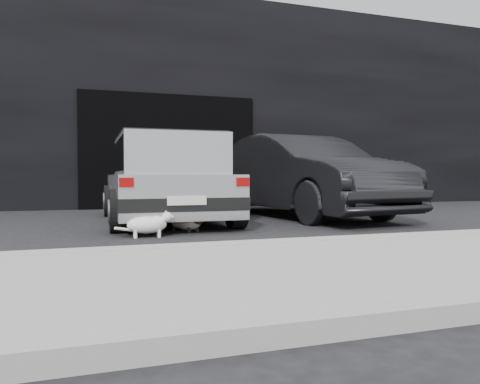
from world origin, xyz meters
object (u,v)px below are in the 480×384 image
object	(u,v)px
second_car	(302,176)
cat_white	(150,224)
silver_hatchback	(165,175)
cat_siamese	(188,222)

from	to	relation	value
second_car	cat_white	size ratio (longest dim) A/B	6.35
silver_hatchback	cat_siamese	size ratio (longest dim) A/B	5.06
silver_hatchback	cat_siamese	xyz separation A→B (m)	(0.07, -1.33, -0.62)
silver_hatchback	cat_white	bearing A→B (deg)	-104.43
silver_hatchback	second_car	size ratio (longest dim) A/B	0.83
cat_siamese	cat_white	xyz separation A→B (m)	(-0.56, -0.44, 0.03)
silver_hatchback	cat_white	distance (m)	1.93
second_car	cat_white	bearing A→B (deg)	-154.01
second_car	cat_siamese	size ratio (longest dim) A/B	6.08
second_car	cat_siamese	xyz separation A→B (m)	(-2.41, -1.51, -0.61)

